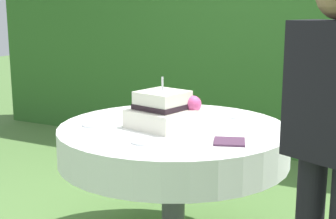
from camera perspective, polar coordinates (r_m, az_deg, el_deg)
foliage_hedge at (r=4.92m, az=13.37°, el=9.36°), size 6.89×0.42×2.52m
cake_table at (r=2.83m, az=0.64°, el=-4.12°), size 1.33×1.33×0.78m
wedding_cake at (r=2.76m, az=-0.47°, el=-0.14°), size 0.39×0.38×0.29m
serving_plate_near at (r=3.14m, az=4.79°, el=-0.39°), size 0.14×0.14×0.01m
serving_plate_far at (r=3.06m, az=8.15°, el=-0.81°), size 0.12×0.12×0.01m
serving_plate_left at (r=2.85m, az=-8.56°, el=-1.75°), size 0.15×0.15×0.01m
serving_plate_right at (r=2.47m, az=-2.76°, el=-3.78°), size 0.13×0.13×0.01m
napkin_stack at (r=2.49m, az=7.19°, el=-3.74°), size 0.20×0.20×0.01m
standing_person at (r=2.05m, az=18.65°, el=-3.46°), size 0.41×0.32×1.60m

